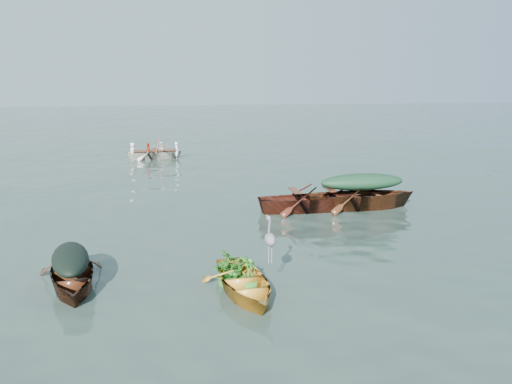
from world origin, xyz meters
TOP-DOWN VIEW (x-y plane):
  - ground at (0.00, 0.00)m, footprint 140.00×140.00m
  - yellow_dinghy at (-1.58, -3.68)m, footprint 1.73×3.14m
  - dark_covered_boat at (-4.86, -2.73)m, footprint 1.87×3.57m
  - green_tarp_boat at (3.06, 2.04)m, footprint 4.92×1.55m
  - open_wooden_boat at (1.43, 2.04)m, footprint 4.62×1.49m
  - rowed_boat at (-3.55, 13.51)m, footprint 3.97×1.56m
  - dark_tarp_cover at (-4.86, -2.73)m, footprint 1.03×1.96m
  - green_tarp_cover at (3.06, 2.04)m, footprint 2.71×0.85m
  - thwart_benches at (1.43, 2.04)m, footprint 2.31×0.89m
  - heron at (-1.04, -3.54)m, footprint 0.34×0.44m
  - dinghy_weeds at (-1.63, -3.13)m, footprint 0.83×1.00m
  - rowers at (-3.55, 13.51)m, footprint 2.80×1.32m
  - oars at (-3.55, 13.51)m, footprint 0.87×2.65m

SIDE VIEW (x-z plane):
  - ground at x=0.00m, z-range 0.00..0.00m
  - yellow_dinghy at x=-1.58m, z-range -0.40..0.40m
  - dark_covered_boat at x=-4.86m, z-range -0.41..0.41m
  - green_tarp_boat at x=3.06m, z-range -0.59..0.59m
  - open_wooden_boat at x=1.43m, z-range -0.54..0.54m
  - rowed_boat at x=-3.55m, z-range -0.45..0.45m
  - oars at x=-3.55m, z-range 0.45..0.51m
  - thwart_benches at x=1.43m, z-range 0.54..0.58m
  - dark_tarp_cover at x=-4.86m, z-range 0.41..0.81m
  - dinghy_weeds at x=-1.63m, z-range 0.40..1.00m
  - rowers at x=-3.55m, z-range 0.45..1.21m
  - green_tarp_cover at x=3.06m, z-range 0.59..1.11m
  - heron at x=-1.04m, z-range 0.40..1.32m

